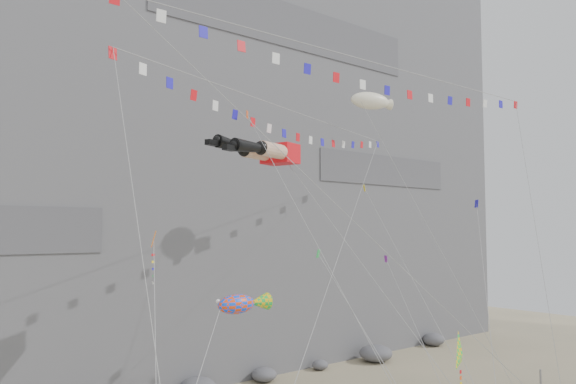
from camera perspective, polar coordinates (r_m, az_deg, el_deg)
name	(u,v)px	position (r m, az deg, el deg)	size (l,w,h in m)	color
cliff	(122,95)	(57.09, -16.51, 9.43)	(80.00, 28.00, 50.00)	slate
legs_kite	(262,151)	(33.41, -2.62, 4.19)	(7.38, 17.58, 23.33)	red
flag_banner_upper	(291,111)	(37.63, 0.32, 8.26)	(29.33, 19.41, 28.68)	red
flag_banner_lower	(375,63)	(33.89, 8.85, 12.80)	(31.20, 5.48, 24.92)	red
harlequin_kite	(154,240)	(25.97, -13.49, -4.81)	(4.43, 9.14, 14.65)	red
fish_windsock	(236,305)	(25.59, -5.28, -11.34)	(10.15, 6.95, 13.65)	red
delta_kite	(461,354)	(29.92, 17.15, -15.48)	(2.67, 5.06, 7.79)	yellow
blimp_windsock	(370,101)	(43.91, 8.34, 9.10)	(4.40, 12.51, 24.66)	#ECE4C2
small_kite_a	(253,125)	(32.08, -3.60, 6.82)	(3.15, 12.65, 22.28)	#FB4F15
small_kite_b	(388,263)	(38.68, 10.09, -7.08)	(6.79, 11.93, 16.35)	purple
small_kite_c	(321,258)	(30.67, 3.38, -6.74)	(1.66, 11.54, 15.33)	green
small_kite_d	(367,193)	(39.63, 8.03, -0.12)	(6.18, 15.55, 21.83)	yellow
small_kite_e	(477,207)	(38.29, 18.64, -1.49)	(8.40, 6.77, 16.85)	#1E16C0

